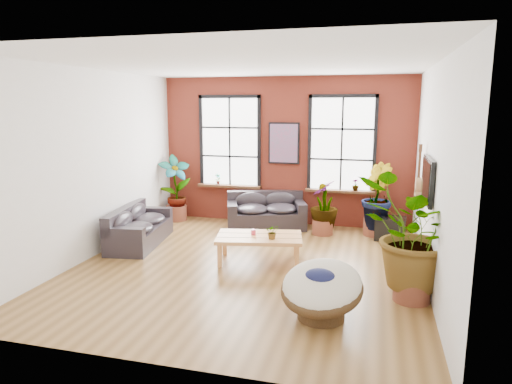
{
  "coord_description": "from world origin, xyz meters",
  "views": [
    {
      "loc": [
        2.12,
        -7.43,
        2.83
      ],
      "look_at": [
        0.0,
        0.6,
        1.25
      ],
      "focal_mm": 32.0,
      "sensor_mm": 36.0,
      "label": 1
    }
  ],
  "objects_px": {
    "coffee_table": "(259,239)",
    "papasan_chair": "(322,288)",
    "sofa_back": "(266,212)",
    "sofa_left": "(138,227)"
  },
  "relations": [
    {
      "from": "sofa_back",
      "to": "papasan_chair",
      "type": "xyz_separation_m",
      "value": [
        1.82,
        -4.36,
        0.05
      ]
    },
    {
      "from": "coffee_table",
      "to": "sofa_left",
      "type": "bearing_deg",
      "value": 159.61
    },
    {
      "from": "coffee_table",
      "to": "papasan_chair",
      "type": "relative_size",
      "value": 1.26
    },
    {
      "from": "sofa_left",
      "to": "papasan_chair",
      "type": "distance_m",
      "value": 4.75
    },
    {
      "from": "coffee_table",
      "to": "papasan_chair",
      "type": "bearing_deg",
      "value": -66.72
    },
    {
      "from": "sofa_back",
      "to": "coffee_table",
      "type": "xyz_separation_m",
      "value": [
        0.44,
        -2.37,
        0.06
      ]
    },
    {
      "from": "sofa_left",
      "to": "coffee_table",
      "type": "bearing_deg",
      "value": -107.51
    },
    {
      "from": "sofa_back",
      "to": "coffee_table",
      "type": "relative_size",
      "value": 1.18
    },
    {
      "from": "papasan_chair",
      "to": "coffee_table",
      "type": "bearing_deg",
      "value": 137.69
    },
    {
      "from": "sofa_back",
      "to": "sofa_left",
      "type": "height_order",
      "value": "sofa_back"
    }
  ]
}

